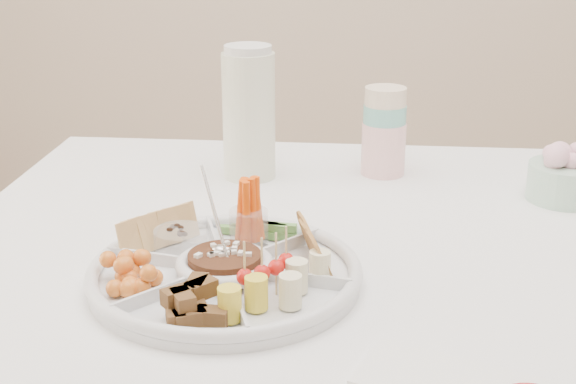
{
  "coord_description": "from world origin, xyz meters",
  "views": [
    {
      "loc": [
        -0.1,
        -1.21,
        1.27
      ],
      "look_at": [
        -0.2,
        -0.1,
        0.86
      ],
      "focal_mm": 50.0,
      "sensor_mm": 36.0,
      "label": 1
    }
  ],
  "objects": [
    {
      "name": "party_tray",
      "position": [
        -0.28,
        -0.2,
        0.78
      ],
      "size": [
        0.45,
        0.45,
        0.04
      ],
      "primitive_type": "cylinder",
      "rotation": [
        0.0,
        0.0,
        -0.21
      ],
      "color": "silver",
      "rests_on": "dining_table"
    },
    {
      "name": "bean_dip",
      "position": [
        -0.28,
        -0.2,
        0.79
      ],
      "size": [
        0.12,
        0.12,
        0.04
      ],
      "primitive_type": "cylinder",
      "rotation": [
        0.0,
        0.0,
        -0.21
      ],
      "color": "black",
      "rests_on": "party_tray"
    },
    {
      "name": "tortillas",
      "position": [
        -0.16,
        -0.16,
        0.8
      ],
      "size": [
        0.11,
        0.11,
        0.06
      ],
      "primitive_type": null,
      "rotation": [
        0.0,
        0.0,
        -0.21
      ],
      "color": "olive",
      "rests_on": "party_tray"
    },
    {
      "name": "carrot_cucumber",
      "position": [
        -0.25,
        -0.07,
        0.82
      ],
      "size": [
        0.14,
        0.14,
        0.11
      ],
      "primitive_type": null,
      "rotation": [
        0.0,
        0.0,
        -0.21
      ],
      "color": "#F95107",
      "rests_on": "party_tray"
    },
    {
      "name": "pita_raisins",
      "position": [
        -0.38,
        -0.11,
        0.8
      ],
      "size": [
        0.13,
        0.13,
        0.06
      ],
      "primitive_type": null,
      "rotation": [
        0.0,
        0.0,
        -0.21
      ],
      "color": "#EBAC61",
      "rests_on": "party_tray"
    },
    {
      "name": "cherries",
      "position": [
        -0.4,
        -0.24,
        0.79
      ],
      "size": [
        0.13,
        0.13,
        0.04
      ],
      "primitive_type": null,
      "rotation": [
        0.0,
        0.0,
        -0.21
      ],
      "color": "orange",
      "rests_on": "party_tray"
    },
    {
      "name": "granola_chunks",
      "position": [
        -0.31,
        -0.33,
        0.79
      ],
      "size": [
        0.12,
        0.12,
        0.05
      ],
      "primitive_type": null,
      "rotation": [
        0.0,
        0.0,
        -0.21
      ],
      "color": "#3F290E",
      "rests_on": "party_tray"
    },
    {
      "name": "banana_tomato",
      "position": [
        -0.18,
        -0.29,
        0.82
      ],
      "size": [
        0.12,
        0.12,
        0.08
      ],
      "primitive_type": null,
      "rotation": [
        0.0,
        0.0,
        -0.21
      ],
      "color": "#E2C856",
      "rests_on": "party_tray"
    },
    {
      "name": "cup_stack",
      "position": [
        -0.05,
        0.31,
        0.88
      ],
      "size": [
        0.1,
        0.1,
        0.24
      ],
      "primitive_type": "cylinder",
      "rotation": [
        0.0,
        0.0,
        -0.13
      ],
      "color": "silver",
      "rests_on": "dining_table"
    },
    {
      "name": "thermos",
      "position": [
        -0.31,
        0.27,
        0.89
      ],
      "size": [
        0.11,
        0.11,
        0.26
      ],
      "primitive_type": "cylinder",
      "rotation": [
        0.0,
        0.0,
        -0.05
      ],
      "color": "beige",
      "rests_on": "dining_table"
    },
    {
      "name": "flower_bowl",
      "position": [
        0.27,
        0.19,
        0.81
      ],
      "size": [
        0.16,
        0.16,
        0.1
      ],
      "primitive_type": "cylinder",
      "rotation": [
        0.0,
        0.0,
        -0.19
      ],
      "color": "silver",
      "rests_on": "dining_table"
    }
  ]
}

